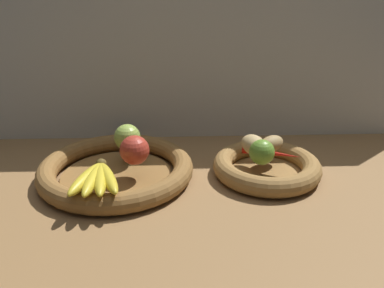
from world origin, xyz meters
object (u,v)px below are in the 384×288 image
Objects in this scene: fruit_bowl_right at (267,167)px; banana_bunch_front at (97,178)px; fruit_bowl_left at (116,169)px; apple_green_back at (127,137)px; potato_oblong at (253,145)px; chili_pepper at (271,153)px; apple_red_right at (135,150)px; potato_back at (272,144)px; lime_near at (262,152)px.

fruit_bowl_right is 1.66× the size of banana_bunch_front.
apple_green_back is at bearing 69.36° from fruit_bowl_left.
chili_pepper is (4.16, -2.40, -1.33)cm from potato_oblong.
apple_green_back is at bearing 107.34° from apple_red_right.
apple_red_right is 35.33cm from potato_back.
chili_pepper reaches higher than fruit_bowl_right.
lime_near is (37.94, 8.60, 1.66)cm from banana_bunch_front.
fruit_bowl_left is 2.36× the size of banana_bunch_front.
potato_oblong is at bearing 9.11° from apple_red_right.
lime_near is (-2.35, -3.53, 5.72)cm from fruit_bowl_right.
banana_bunch_front is (-4.66, -18.56, -2.01)cm from apple_green_back.
apple_red_right is (5.12, -2.21, 6.23)cm from fruit_bowl_left.
fruit_bowl_right is 3.71× the size of potato_back.
fruit_bowl_right is at bearing 0.00° from fruit_bowl_left.
fruit_bowl_left is 1.42× the size of fruit_bowl_right.
fruit_bowl_right is at bearing -10.23° from apple_green_back.
potato_back is 8.66cm from lime_near.
potato_oblong reaches higher than chili_pepper.
banana_bunch_front reaches higher than fruit_bowl_left.
apple_red_right reaches higher than banana_bunch_front.
lime_near is (0.92, -6.07, 0.64)cm from potato_oblong.
fruit_bowl_left is 38.05cm from fruit_bowl_right.
apple_red_right reaches higher than potato_oblong.
potato_back is at bearing 65.56° from fruit_bowl_right.
lime_near reaches higher than banana_bunch_front.
chili_pepper is at bearing -9.76° from apple_green_back.
potato_back is at bearing -3.71° from apple_green_back.
potato_oblong is at bearing -164.05° from potato_back.
apple_green_back is 0.47× the size of chili_pepper.
apple_green_back is 0.96× the size of apple_red_right.
apple_green_back reaches higher than fruit_bowl_left.
fruit_bowl_right is 3.85cm from chili_pepper.
fruit_bowl_left is 39.12cm from chili_pepper.
banana_bunch_front is at bearing -141.15° from chili_pepper.
potato_oblong is at bearing -6.85° from apple_green_back.
apple_green_back is 0.94× the size of potato_back.
apple_green_back is at bearing 169.77° from fruit_bowl_right.
chili_pepper is (-0.94, -3.85, -0.95)cm from potato_back.
potato_oblong is 4.98cm from chili_pepper.
lime_near is (-4.17, -7.53, 1.02)cm from potato_back.
banana_bunch_front is at bearing -126.56° from apple_red_right.
potato_oblong reaches higher than fruit_bowl_left.
fruit_bowl_left is 12.99cm from banana_bunch_front.
apple_red_right is at bearing -170.89° from potato_oblong.
potato_oblong is 0.54× the size of chili_pepper.
potato_back is (1.82, 4.00, 4.70)cm from fruit_bowl_right.
potato_back is 4.08cm from chili_pepper.
lime_near is (30.58, -1.32, -0.50)cm from apple_red_right.
chili_pepper reaches higher than fruit_bowl_left.
lime_near is 5.28cm from chili_pepper.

